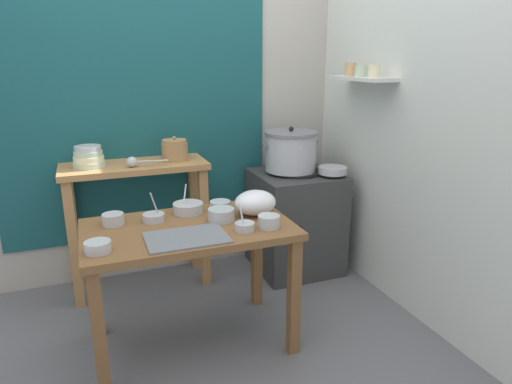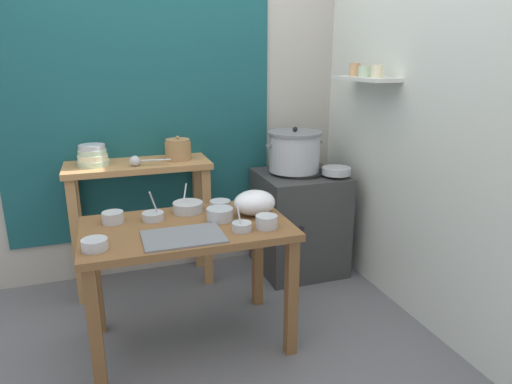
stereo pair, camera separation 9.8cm
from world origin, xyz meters
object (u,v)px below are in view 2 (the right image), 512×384
at_px(ladle, 137,161).
at_px(prep_bowl_5, 220,205).
at_px(plastic_bag, 254,203).
at_px(prep_bowl_0, 188,207).
at_px(back_shelf_table, 140,194).
at_px(clay_pot, 178,150).
at_px(prep_bowl_4, 267,221).
at_px(wide_pan, 336,171).
at_px(prep_bowl_6, 220,214).
at_px(prep_table, 188,244).
at_px(bowl_stack_enamel, 93,156).
at_px(stove_block, 299,221).
at_px(prep_bowl_1, 153,216).
at_px(prep_bowl_2, 113,217).
at_px(prep_bowl_3, 95,244).
at_px(serving_tray, 183,237).
at_px(prep_bowl_7, 242,226).

height_order(ladle, prep_bowl_5, ladle).
distance_m(plastic_bag, prep_bowl_0, 0.39).
relative_size(back_shelf_table, ladle, 3.62).
relative_size(clay_pot, prep_bowl_4, 1.53).
relative_size(wide_pan, prep_bowl_4, 1.76).
xyz_separation_m(ladle, prep_bowl_5, (0.43, -0.52, -0.19)).
xyz_separation_m(plastic_bag, prep_bowl_6, (-0.21, -0.03, -0.03)).
bearing_deg(prep_bowl_6, prep_bowl_0, 125.90).
distance_m(wide_pan, prep_bowl_5, 1.00).
bearing_deg(prep_table, prep_bowl_5, 39.47).
xyz_separation_m(wide_pan, prep_bowl_0, (-1.13, -0.30, -0.05)).
bearing_deg(ladle, bowl_stack_enamel, 157.91).
bearing_deg(stove_block, prep_bowl_4, -123.92).
bearing_deg(prep_bowl_1, back_shelf_table, 91.25).
height_order(plastic_bag, prep_bowl_2, plastic_bag).
distance_m(prep_bowl_2, prep_bowl_3, 0.36).
bearing_deg(prep_bowl_1, prep_bowl_4, -29.40).
bearing_deg(prep_table, prep_bowl_4, -24.03).
bearing_deg(serving_tray, clay_pot, 81.41).
xyz_separation_m(plastic_bag, prep_bowl_3, (-0.86, -0.23, -0.04)).
xyz_separation_m(wide_pan, prep_bowl_3, (-1.64, -0.70, -0.06)).
xyz_separation_m(plastic_bag, prep_bowl_5, (-0.16, 0.15, -0.04)).
bearing_deg(prep_bowl_1, prep_bowl_0, 19.99).
height_order(plastic_bag, prep_bowl_7, same).
xyz_separation_m(serving_tray, plastic_bag, (0.45, 0.21, 0.07)).
relative_size(prep_bowl_3, prep_bowl_6, 0.82).
bearing_deg(stove_block, prep_bowl_7, -129.76).
xyz_separation_m(stove_block, prep_bowl_4, (-0.58, -0.86, 0.37)).
bearing_deg(back_shelf_table, prep_bowl_1, -88.75).
distance_m(clay_pot, bowl_stack_enamel, 0.56).
relative_size(back_shelf_table, prep_bowl_2, 8.36).
bearing_deg(prep_bowl_6, stove_block, 40.51).
relative_size(prep_bowl_0, prep_bowl_1, 0.99).
bearing_deg(prep_bowl_1, ladle, 92.83).
relative_size(back_shelf_table, prep_bowl_7, 6.71).
bearing_deg(serving_tray, prep_bowl_3, -178.15).
distance_m(prep_bowl_4, prep_bowl_6, 0.28).
bearing_deg(prep_bowl_7, prep_bowl_3, -179.21).
relative_size(ladle, serving_tray, 0.66).
distance_m(prep_table, prep_bowl_6, 0.24).
bearing_deg(prep_bowl_2, ladle, 71.68).
bearing_deg(prep_bowl_4, prep_bowl_7, 179.25).
xyz_separation_m(prep_bowl_2, prep_bowl_5, (0.61, 0.03, -0.00)).
relative_size(prep_bowl_0, prep_bowl_3, 1.45).
height_order(back_shelf_table, clay_pot, clay_pot).
height_order(prep_bowl_6, prep_bowl_7, prep_bowl_7).
distance_m(prep_bowl_1, prep_bowl_3, 0.44).
relative_size(prep_bowl_2, prep_bowl_3, 0.95).
relative_size(stove_block, prep_bowl_6, 5.31).
xyz_separation_m(bowl_stack_enamel, wide_pan, (1.64, -0.31, -0.16)).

